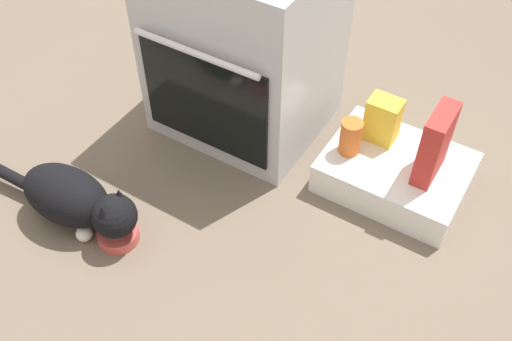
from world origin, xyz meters
The scene contains 8 objects.
ground centered at (0.00, 0.00, 0.00)m, with size 8.00×8.00×0.00m, color #6B5B4C.
oven centered at (0.01, 0.41, 0.39)m, with size 0.63×0.59×0.77m.
pantry_cabinet centered at (0.69, 0.38, 0.07)m, with size 0.52×0.40×0.13m, color white.
food_bowl centered at (-0.03, -0.37, 0.03)m, with size 0.15×0.15×0.08m.
cat centered at (-0.20, -0.38, 0.12)m, with size 0.74×0.22×0.23m.
cereal_box centered at (0.80, 0.38, 0.27)m, with size 0.07×0.18×0.28m, color #B72D28.
sauce_jar centered at (0.52, 0.33, 0.20)m, with size 0.08×0.08×0.14m, color #D16023.
snack_bag centered at (0.58, 0.46, 0.22)m, with size 0.12×0.09×0.18m, color yellow.
Camera 1 is at (1.05, -1.19, 1.72)m, focal length 41.96 mm.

